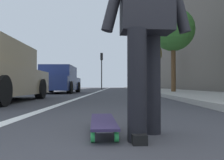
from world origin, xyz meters
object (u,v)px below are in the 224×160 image
(skateboard, at_px, (103,122))
(parked_car_mid, at_px, (59,80))
(traffic_light, at_px, (102,64))
(street_tree_mid, at_px, (173,30))
(skater_person, at_px, (146,18))
(street_tree_far, at_px, (149,54))

(skateboard, bearing_deg, parked_car_mid, 15.85)
(traffic_light, xyz_separation_m, street_tree_mid, (-14.32, -4.44, 0.32))
(skateboard, relative_size, traffic_light, 0.21)
(skateboard, distance_m, street_tree_mid, 10.25)
(traffic_light, bearing_deg, parked_car_mid, 173.45)
(skateboard, distance_m, skater_person, 0.92)
(street_tree_mid, bearing_deg, traffic_light, 17.24)
(traffic_light, relative_size, street_tree_far, 0.96)
(skateboard, relative_size, street_tree_mid, 0.20)
(parked_car_mid, distance_m, street_tree_mid, 6.55)
(skateboard, height_order, street_tree_far, street_tree_far)
(traffic_light, distance_m, street_tree_far, 7.48)
(street_tree_far, bearing_deg, street_tree_mid, -180.00)
(skateboard, bearing_deg, street_tree_mid, -17.55)
(skater_person, height_order, street_tree_far, street_tree_far)
(skater_person, bearing_deg, parked_car_mid, 17.34)
(parked_car_mid, relative_size, street_tree_far, 0.98)
(skater_person, bearing_deg, street_tree_mid, -15.37)
(parked_car_mid, height_order, street_tree_mid, street_tree_mid)
(skater_person, bearing_deg, skateboard, 66.60)
(skateboard, height_order, traffic_light, traffic_light)
(parked_car_mid, distance_m, traffic_light, 13.35)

